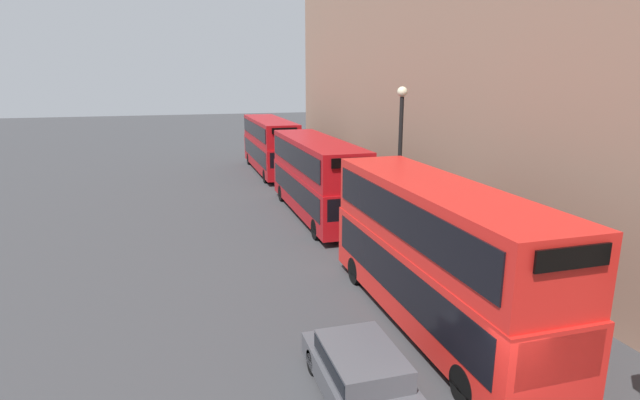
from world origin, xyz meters
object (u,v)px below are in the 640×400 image
at_px(bus_second_in_queue, 316,174).
at_px(car_dark_sedan, 363,373).
at_px(pedestrian, 356,199).
at_px(bus_leading, 435,250).
at_px(bus_third_in_queue, 270,143).

height_order(bus_second_in_queue, car_dark_sedan, bus_second_in_queue).
relative_size(bus_second_in_queue, pedestrian, 6.89).
distance_m(bus_leading, car_dark_sedan, 4.80).
height_order(bus_leading, car_dark_sedan, bus_leading).
height_order(car_dark_sedan, pedestrian, pedestrian).
bearing_deg(bus_second_in_queue, car_dark_sedan, -101.98).
height_order(bus_second_in_queue, bus_third_in_queue, bus_second_in_queue).
bearing_deg(pedestrian, bus_third_in_queue, 100.29).
bearing_deg(pedestrian, bus_second_in_queue, -172.64).
bearing_deg(bus_leading, bus_second_in_queue, 90.00).
xyz_separation_m(bus_third_in_queue, pedestrian, (2.44, -13.46, -1.63)).
bearing_deg(car_dark_sedan, bus_third_in_queue, 83.49).
distance_m(bus_leading, pedestrian, 13.79).
distance_m(car_dark_sedan, pedestrian, 17.35).
relative_size(bus_third_in_queue, car_dark_sedan, 2.54).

